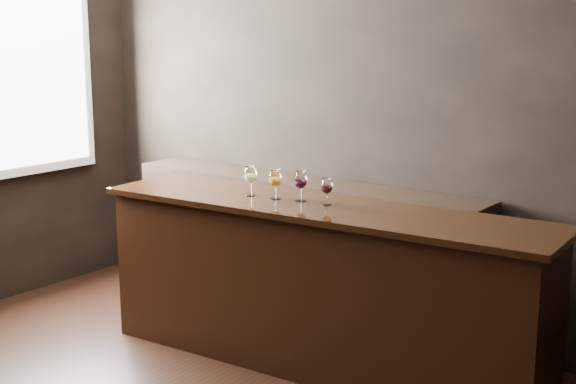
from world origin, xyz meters
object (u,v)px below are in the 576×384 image
Objects in this scene: bar_counter at (320,289)px; back_bar_shelf at (300,249)px; glass_amber at (275,179)px; glass_red_a at (301,180)px; glass_white at (251,175)px; glass_red_b at (327,186)px.

bar_counter is 0.86m from back_bar_shelf.
glass_amber is 1.00× the size of glass_red_a.
back_bar_shelf is 0.92m from glass_white.
back_bar_shelf is 14.73× the size of glass_red_a.
bar_counter is at bearing -7.83° from glass_red_a.
glass_amber is at bearing -179.91° from bar_counter.
glass_white is 1.02× the size of glass_amber.
glass_red_a reaches higher than bar_counter.
glass_white is at bearing -169.70° from glass_red_a.
glass_red_b reaches higher than bar_counter.
bar_counter is at bearing 4.24° from glass_amber.
bar_counter is 14.41× the size of glass_white.
glass_red_a is (0.16, 0.05, 0.00)m from glass_amber.
glass_amber is at bearing -170.66° from glass_red_b.
glass_white is at bearing -82.23° from back_bar_shelf.
glass_amber and glass_red_a have the same top height.
glass_white is (-0.52, -0.04, 0.66)m from bar_counter.
glass_red_a is (0.44, -0.59, 0.65)m from back_bar_shelf.
back_bar_shelf is 0.98m from glass_red_a.
glass_amber is 0.17m from glass_red_a.
glass_white reaches higher than back_bar_shelf.
back_bar_shelf is at bearing 137.33° from glass_red_b.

